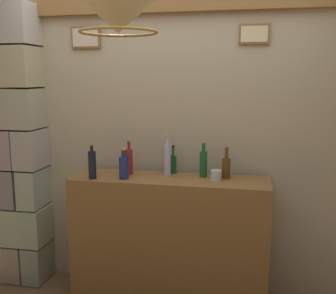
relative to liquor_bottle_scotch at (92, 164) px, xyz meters
name	(u,v)px	position (x,y,z in m)	size (l,w,h in m)	color
panelled_rear_partition	(176,137)	(0.57, 0.41, 0.16)	(3.34, 0.15, 2.41)	#BCAD8E
stone_pillar	(23,148)	(-0.73, 0.26, 0.05)	(0.38, 0.36, 2.35)	gray
bar_shelf_unit	(169,240)	(0.57, 0.13, -0.62)	(1.52, 0.41, 1.01)	olive
liquor_bottle_scotch	(92,164)	(0.00, 0.00, 0.00)	(0.06, 0.06, 0.27)	black
liquor_bottle_port	(173,163)	(0.57, 0.29, -0.03)	(0.05, 0.05, 0.23)	#174E25
liquor_bottle_amaro	(129,161)	(0.23, 0.18, 0.00)	(0.06, 0.06, 0.28)	maroon
liquor_bottle_mezcal	(226,167)	(1.00, 0.20, -0.02)	(0.06, 0.06, 0.24)	#593B14
liquor_bottle_vodka	(124,167)	(0.23, 0.04, -0.02)	(0.07, 0.07, 0.23)	navy
liquor_bottle_bourbon	(203,163)	(0.82, 0.21, 0.00)	(0.06, 0.06, 0.28)	#1A5926
liquor_bottle_rye	(167,159)	(0.54, 0.20, 0.02)	(0.05, 0.05, 0.32)	silver
glass_tumbler_rocks	(216,175)	(0.92, 0.14, -0.07)	(0.08, 0.08, 0.08)	silver
pendant_lamp	(118,17)	(0.43, -0.62, 0.97)	(0.43, 0.43, 0.48)	beige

